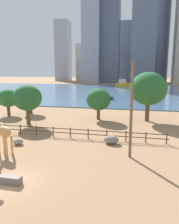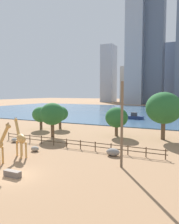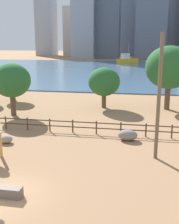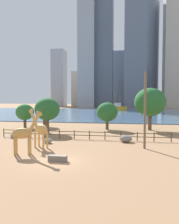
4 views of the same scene
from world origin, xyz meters
TOP-DOWN VIEW (x-y plane):
  - ground_plane at (0.00, 80.00)m, footprint 400.00×400.00m
  - harbor_water at (0.00, 77.00)m, footprint 180.00×86.00m
  - utility_pole at (8.75, 7.08)m, footprint 0.28×0.28m
  - boulder_near_fence at (6.45, 10.77)m, footprint 1.76×1.29m
  - boulder_by_pole at (-4.05, 8.11)m, footprint 1.21×0.93m
  - feeding_trough at (0.12, -0.16)m, footprint 1.80×0.60m
  - enclosure_fence at (-0.05, 12.00)m, footprint 26.12×0.14m
  - tree_left_large at (-11.62, 25.85)m, footprint 3.69×3.69m
  - tree_right_tall at (2.63, 23.37)m, footprint 4.21×4.21m
  - tree_left_small at (-7.64, 17.37)m, footprint 4.51×4.51m
  - tree_right_small at (10.94, 23.87)m, footprint 6.08×6.08m
  - boat_ferry at (1.40, 106.85)m, footprint 9.04×8.02m
  - boat_sailboat at (-0.24, 49.44)m, footprint 4.70×1.89m
  - boat_tug at (18.31, 113.00)m, footprint 9.04×7.59m
  - skyline_block_central at (-3.82, 169.64)m, footprint 15.03×9.50m
  - skyline_tower_short at (-54.67, 169.39)m, footprint 10.96×13.97m
  - skyline_tower_far at (-35.22, 165.34)m, footprint 11.60×11.18m

SIDE VIEW (x-z plane):
  - ground_plane at x=0.00m, z-range 0.00..0.00m
  - harbor_water at x=0.00m, z-range 0.00..0.20m
  - feeding_trough at x=0.12m, z-range 0.00..0.60m
  - boulder_by_pole at x=-4.05m, z-range 0.00..0.70m
  - boulder_near_fence at x=6.45m, z-range 0.00..0.97m
  - enclosure_fence at x=-0.05m, z-range 0.11..1.41m
  - boat_sailboat at x=-0.24m, z-range -0.13..1.91m
  - boat_tug at x=18.31m, z-range -2.44..5.47m
  - boat_ferry at x=1.40m, z-range -2.48..5.56m
  - tree_left_large at x=-11.62m, z-range 0.85..5.94m
  - tree_right_tall at x=2.63m, z-range 0.78..6.19m
  - tree_left_small at x=-7.64m, z-range 1.07..7.35m
  - utility_pole at x=8.75m, z-range 0.00..9.31m
  - tree_right_small at x=10.94m, z-range 1.35..9.59m
  - skyline_tower_far at x=-35.22m, z-range 0.00..30.11m
  - skyline_block_central at x=-3.82m, z-range 0.00..46.76m
  - skyline_tower_short at x=-54.67m, z-range 0.00..49.88m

